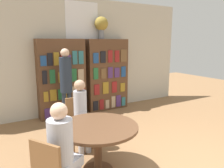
# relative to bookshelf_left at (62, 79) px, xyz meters

# --- Properties ---
(wall_back) EXTENTS (6.40, 0.07, 3.00)m
(wall_back) POSITION_rel_bookshelf_left_xyz_m (0.65, 0.19, 0.53)
(wall_back) COLOR beige
(wall_back) RESTS_ON ground_plane
(bookshelf_left) EXTENTS (1.18, 0.34, 1.96)m
(bookshelf_left) POSITION_rel_bookshelf_left_xyz_m (0.00, 0.00, 0.00)
(bookshelf_left) COLOR brown
(bookshelf_left) RESTS_ON ground_plane
(bookshelf_right) EXTENTS (1.18, 0.34, 1.96)m
(bookshelf_right) POSITION_rel_bookshelf_left_xyz_m (1.30, 0.00, 0.00)
(bookshelf_right) COLOR brown
(bookshelf_right) RESTS_ON ground_plane
(flower_vase) EXTENTS (0.36, 0.36, 0.58)m
(flower_vase) POSITION_rel_bookshelf_left_xyz_m (1.13, 0.00, 1.35)
(flower_vase) COLOR slate
(flower_vase) RESTS_ON bookshelf_right
(reading_table) EXTENTS (1.17, 1.17, 0.71)m
(reading_table) POSITION_rel_bookshelf_left_xyz_m (-0.32, -2.64, -0.38)
(reading_table) COLOR brown
(reading_table) RESTS_ON ground_plane
(chair_left_side) EXTENTS (0.43, 0.43, 0.89)m
(chair_left_side) POSITION_rel_bookshelf_left_xyz_m (-0.26, -1.71, -0.48)
(chair_left_side) COLOR brown
(chair_left_side) RESTS_ON ground_plane
(seated_reader_left) EXTENTS (0.25, 0.36, 1.26)m
(seated_reader_left) POSITION_rel_bookshelf_left_xyz_m (-0.27, -1.90, -0.27)
(seated_reader_left) COLOR #B2B7C6
(seated_reader_left) RESTS_ON ground_plane
(seated_reader_right) EXTENTS (0.42, 0.41, 1.25)m
(seated_reader_right) POSITION_rel_bookshelf_left_xyz_m (-0.95, -3.03, -0.26)
(seated_reader_right) COLOR #B2B7C6
(seated_reader_right) RESTS_ON ground_plane
(librarian_standing) EXTENTS (0.28, 0.55, 1.74)m
(librarian_standing) POSITION_rel_bookshelf_left_xyz_m (-0.06, -0.50, 0.08)
(librarian_standing) COLOR #232D3D
(librarian_standing) RESTS_ON ground_plane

